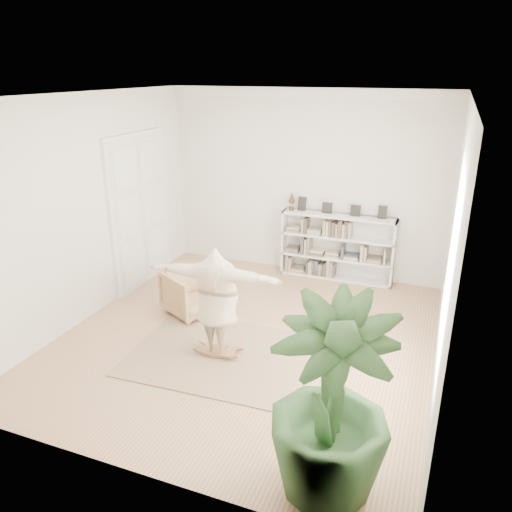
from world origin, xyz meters
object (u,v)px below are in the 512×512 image
at_px(bookshelf, 337,248).
at_px(houseplant, 330,402).
at_px(armchair, 193,292).
at_px(rocker_board, 218,351).
at_px(person, 217,298).

relative_size(bookshelf, houseplant, 1.06).
bearing_deg(armchair, rocker_board, -109.89).
height_order(armchair, person, person).
relative_size(armchair, houseplant, 0.41).
distance_m(armchair, houseplant, 4.26).
xyz_separation_m(bookshelf, armchair, (-1.92, -2.38, -0.25)).
bearing_deg(bookshelf, rocker_board, -105.41).
height_order(person, houseplant, houseplant).
relative_size(rocker_board, houseplant, 0.24).
xyz_separation_m(bookshelf, houseplant, (1.10, -5.32, 0.40)).
bearing_deg(houseplant, armchair, 135.79).
xyz_separation_m(person, houseplant, (2.05, -1.87, 0.12)).
relative_size(armchair, rocker_board, 1.73).
height_order(bookshelf, armchair, bookshelf).
xyz_separation_m(armchair, houseplant, (3.02, -2.94, 0.65)).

